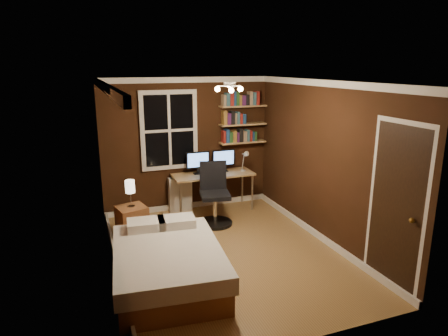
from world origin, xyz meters
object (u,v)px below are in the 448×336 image
object	(u,v)px
bedside_lamp	(130,194)
office_chair	(215,200)
bed	(168,264)
radiator	(180,194)
desk_lamp	(245,161)
desk	(213,177)
monitor_left	(198,163)
monitor_right	(224,161)
nightstand	(132,223)

from	to	relation	value
bedside_lamp	office_chair	bearing A→B (deg)	5.68
bed	bedside_lamp	bearing A→B (deg)	104.36
radiator	desk_lamp	xyz separation A→B (m)	(1.20, -0.29, 0.62)
bed	desk	size ratio (longest dim) A/B	1.27
bedside_lamp	monitor_left	world-z (taller)	monitor_left
bed	desk_lamp	xyz separation A→B (m)	(2.00, 2.22, 0.68)
bedside_lamp	monitor_right	bearing A→B (deg)	24.62
bed	bedside_lamp	size ratio (longest dim) A/B	4.47
desk_lamp	desk	bearing A→B (deg)	170.25
nightstand	monitor_right	bearing A→B (deg)	11.97
desk_lamp	bed	bearing A→B (deg)	-132.09
desk	bedside_lamp	bearing A→B (deg)	-154.44
desk	desk_lamp	world-z (taller)	desk_lamp
bedside_lamp	desk	size ratio (longest dim) A/B	0.28
monitor_right	desk_lamp	xyz separation A→B (m)	(0.36, -0.18, 0.01)
nightstand	bedside_lamp	size ratio (longest dim) A/B	1.24
bedside_lamp	desk	distance (m)	1.82
monitor_left	office_chair	bearing A→B (deg)	-83.79
monitor_right	desk_lamp	size ratio (longest dim) A/B	1.01
nightstand	monitor_left	world-z (taller)	monitor_left
monitor_left	monitor_right	size ratio (longest dim) A/B	1.00
radiator	monitor_right	xyz separation A→B (m)	(0.84, -0.11, 0.61)
bedside_lamp	monitor_left	distance (m)	1.63
bed	office_chair	bearing A→B (deg)	59.88
radiator	monitor_left	bearing A→B (deg)	-19.08
monitor_left	monitor_right	bearing A→B (deg)	0.00
desk_lamp	office_chair	bearing A→B (deg)	-146.00
desk_lamp	monitor_right	bearing A→B (deg)	153.69
monitor_left	desk_lamp	xyz separation A→B (m)	(0.87, -0.18, 0.01)
bedside_lamp	monitor_left	bearing A→B (deg)	32.18
desk_lamp	office_chair	size ratio (longest dim) A/B	0.40
nightstand	office_chair	bearing A→B (deg)	-6.97
desk	monitor_right	size ratio (longest dim) A/B	3.42
monitor_right	office_chair	distance (m)	0.98
desk	monitor_right	distance (m)	0.37
radiator	desk	bearing A→B (deg)	-17.56
office_chair	bed	bearing A→B (deg)	-115.25
bedside_lamp	desk	world-z (taller)	bedside_lamp
nightstand	desk	bearing A→B (deg)	12.90
desk_lamp	office_chair	distance (m)	1.09
nightstand	desk_lamp	xyz separation A→B (m)	(2.24, 0.68, 0.68)
nightstand	monitor_left	bearing A→B (deg)	19.53
desk	desk_lamp	distance (m)	0.67
desk_lamp	radiator	bearing A→B (deg)	166.28
nightstand	office_chair	xyz separation A→B (m)	(1.44, 0.14, 0.16)
office_chair	radiator	bearing A→B (deg)	126.55
nightstand	radiator	world-z (taller)	radiator
bed	nightstand	bearing A→B (deg)	104.36
monitor_right	office_chair	bearing A→B (deg)	-121.09
monitor_left	monitor_right	distance (m)	0.51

